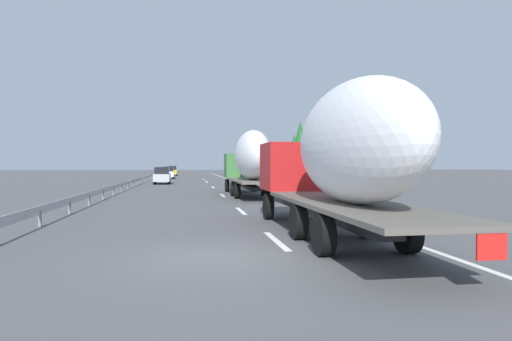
{
  "coord_description": "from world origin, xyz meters",
  "views": [
    {
      "loc": [
        -10.62,
        0.81,
        2.24
      ],
      "look_at": [
        19.38,
        -3.97,
        1.82
      ],
      "focal_mm": 30.96,
      "sensor_mm": 36.0,
      "label": 1
    }
  ],
  "objects_px": {
    "car_white_van": "(168,173)",
    "car_silver_hatch": "(162,176)",
    "car_yellow_coupe": "(172,171)",
    "road_sign": "(245,165)",
    "truck_trailing": "(338,155)",
    "truck_lead": "(250,160)"
  },
  "relations": [
    {
      "from": "truck_lead",
      "to": "car_yellow_coupe",
      "type": "height_order",
      "value": "truck_lead"
    },
    {
      "from": "truck_lead",
      "to": "road_sign",
      "type": "height_order",
      "value": "truck_lead"
    },
    {
      "from": "car_white_van",
      "to": "road_sign",
      "type": "distance_m",
      "value": 16.91
    },
    {
      "from": "car_yellow_coupe",
      "to": "road_sign",
      "type": "relative_size",
      "value": 1.38
    },
    {
      "from": "truck_trailing",
      "to": "car_yellow_coupe",
      "type": "relative_size",
      "value": 3.15
    },
    {
      "from": "car_yellow_coupe",
      "to": "car_white_van",
      "type": "height_order",
      "value": "car_yellow_coupe"
    },
    {
      "from": "truck_trailing",
      "to": "car_silver_hatch",
      "type": "xyz_separation_m",
      "value": [
        38.84,
        7.08,
        -1.56
      ]
    },
    {
      "from": "truck_lead",
      "to": "car_silver_hatch",
      "type": "relative_size",
      "value": 3.03
    },
    {
      "from": "truck_lead",
      "to": "truck_trailing",
      "type": "height_order",
      "value": "truck_lead"
    },
    {
      "from": "car_yellow_coupe",
      "to": "car_white_van",
      "type": "distance_m",
      "value": 18.37
    },
    {
      "from": "truck_trailing",
      "to": "car_silver_hatch",
      "type": "relative_size",
      "value": 3.07
    },
    {
      "from": "road_sign",
      "to": "car_white_van",
      "type": "bearing_deg",
      "value": 37.24
    },
    {
      "from": "car_white_van",
      "to": "road_sign",
      "type": "height_order",
      "value": "road_sign"
    },
    {
      "from": "truck_trailing",
      "to": "car_white_van",
      "type": "distance_m",
      "value": 57.71
    },
    {
      "from": "car_yellow_coupe",
      "to": "car_silver_hatch",
      "type": "xyz_separation_m",
      "value": [
        -36.78,
        -0.01,
        0.0
      ]
    },
    {
      "from": "car_yellow_coupe",
      "to": "road_sign",
      "type": "height_order",
      "value": "road_sign"
    },
    {
      "from": "truck_trailing",
      "to": "car_silver_hatch",
      "type": "height_order",
      "value": "truck_trailing"
    },
    {
      "from": "truck_trailing",
      "to": "car_white_van",
      "type": "relative_size",
      "value": 2.93
    },
    {
      "from": "car_white_van",
      "to": "car_silver_hatch",
      "type": "relative_size",
      "value": 1.05
    },
    {
      "from": "car_white_van",
      "to": "car_silver_hatch",
      "type": "distance_m",
      "value": 18.42
    },
    {
      "from": "car_yellow_coupe",
      "to": "car_white_van",
      "type": "relative_size",
      "value": 0.93
    },
    {
      "from": "truck_trailing",
      "to": "car_yellow_coupe",
      "type": "xyz_separation_m",
      "value": [
        75.62,
        7.09,
        -1.56
      ]
    }
  ]
}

